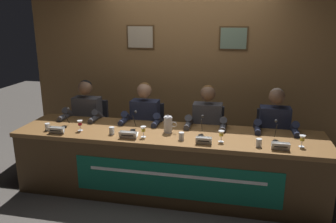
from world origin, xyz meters
The scene contains 29 objects.
ground_plane centered at (0.00, 0.00, 0.00)m, with size 12.00×12.00×0.00m, color #4C4742.
wall_back_panelled centered at (0.00, 1.29, 1.30)m, with size 4.77×0.14×2.60m.
conference_table centered at (0.00, -0.12, 0.52)m, with size 3.57×0.83×0.76m.
chair_far_left centered at (-1.23, 0.60, 0.44)m, with size 0.44×0.45×0.91m.
panelist_far_left centered at (-1.23, 0.40, 0.72)m, with size 0.51×0.48×1.24m.
nameplate_far_left centered at (-1.24, -0.31, 0.80)m, with size 0.19×0.06×0.08m.
juice_glass_far_left centered at (-1.02, -0.16, 0.84)m, with size 0.06×0.06×0.12m.
water_cup_far_left centered at (-1.40, -0.23, 0.79)m, with size 0.06×0.06×0.08m.
microphone_far_left centered at (-1.26, -0.06, 0.83)m, with size 0.06×0.17×0.22m.
chair_center_left centered at (-0.41, 0.60, 0.44)m, with size 0.44×0.45×0.91m.
panelist_center_left centered at (-0.41, 0.40, 0.72)m, with size 0.51×0.48×1.24m.
nameplate_center_left centered at (-0.39, -0.29, 0.80)m, with size 0.20×0.06×0.08m.
juice_glass_center_left centered at (-0.23, -0.21, 0.84)m, with size 0.06×0.06×0.12m.
water_cup_center_left centered at (-0.61, -0.20, 0.79)m, with size 0.06×0.06×0.08m.
microphone_center_left centered at (-0.41, -0.01, 0.83)m, with size 0.06×0.17×0.22m.
chair_center_right centered at (0.41, 0.60, 0.44)m, with size 0.44×0.45×0.91m.
panelist_center_right centered at (0.41, 0.40, 0.72)m, with size 0.51×0.48×1.24m.
nameplate_center_right centered at (0.44, -0.29, 0.80)m, with size 0.17×0.06×0.08m.
juice_glass_center_right centered at (0.62, -0.18, 0.84)m, with size 0.06×0.06×0.12m.
water_cup_center_right centered at (0.19, -0.21, 0.79)m, with size 0.06×0.06×0.08m.
microphone_center_right centered at (0.39, -0.02, 0.83)m, with size 0.06×0.17×0.22m.
chair_far_right centered at (1.23, 0.60, 0.44)m, with size 0.44×0.45×0.91m.
panelist_far_right centered at (1.23, 0.40, 0.72)m, with size 0.51×0.48×1.24m.
nameplate_far_right centered at (1.22, -0.29, 0.80)m, with size 0.18×0.06×0.08m.
juice_glass_far_right centered at (1.44, -0.16, 0.84)m, with size 0.06×0.06×0.12m.
water_cup_far_right centered at (1.01, -0.24, 0.79)m, with size 0.06×0.06×0.08m.
microphone_far_right centered at (1.19, -0.04, 0.83)m, with size 0.06×0.17×0.22m.
water_pitcher_central centered at (0.01, 0.00, 0.85)m, with size 0.15×0.10×0.21m.
document_stack_center_left centered at (-0.42, -0.18, 0.76)m, with size 0.24×0.19×0.01m.
Camera 1 is at (0.76, -3.61, 2.07)m, focal length 36.04 mm.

